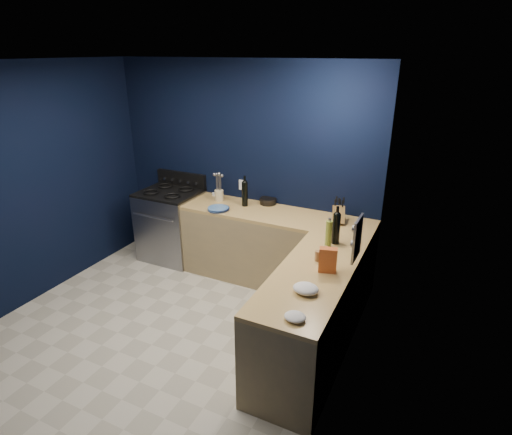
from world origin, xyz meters
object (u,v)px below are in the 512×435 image
Objects in this scene: gas_range at (172,226)px; crouton_bag at (328,260)px; utensil_crock at (219,195)px; plate_stack at (218,209)px; knife_block at (339,214)px.

crouton_bag is (2.47, -1.05, 0.55)m from gas_range.
gas_range is 4.10× the size of crouton_bag.
utensil_crock is at bearing 131.93° from crouton_bag.
utensil_crock is at bearing 9.22° from gas_range.
utensil_crock is (-0.16, 0.30, 0.05)m from plate_stack.
crouton_bag is (1.77, -1.16, 0.04)m from utensil_crock.
knife_block is (1.56, -0.05, 0.03)m from utensil_crock.
plate_stack is (0.86, -0.18, 0.46)m from gas_range.
knife_block reaches higher than plate_stack.
utensil_crock is 0.71× the size of knife_block.
knife_block is at bearing -1.71° from utensil_crock.
crouton_bag reaches higher than knife_block.
gas_range is 0.87m from utensil_crock.
crouton_bag is at bearing -28.40° from plate_stack.
gas_range is 4.73× the size of knife_block.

